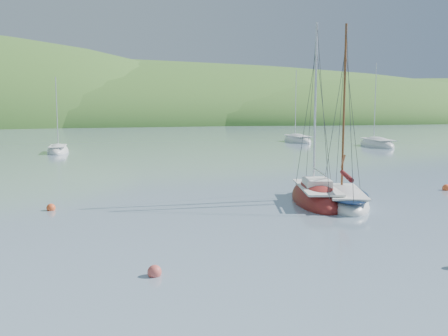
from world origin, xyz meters
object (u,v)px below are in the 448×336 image
object	(u,v)px
distant_sloop_d	(377,145)
sloop_red	(316,198)
distant_sloop_b	(297,141)
distant_sloop_a	(58,151)
daysailer_white	(344,200)

from	to	relation	value
distant_sloop_d	sloop_red	bearing A→B (deg)	-117.79
distant_sloop_b	distant_sloop_d	world-z (taller)	distant_sloop_d
distant_sloop_a	distant_sloop_b	world-z (taller)	distant_sloop_b
sloop_red	distant_sloop_d	bearing A→B (deg)	68.71
daysailer_white	distant_sloop_d	world-z (taller)	distant_sloop_d
distant_sloop_a	distant_sloop_b	bearing A→B (deg)	16.13
daysailer_white	distant_sloop_d	size ratio (longest dim) A/B	0.85
sloop_red	distant_sloop_a	distance (m)	38.11
daysailer_white	distant_sloop_b	bearing A→B (deg)	89.86
daysailer_white	sloop_red	xyz separation A→B (m)	(-1.08, 1.00, -0.02)
daysailer_white	sloop_red	size ratio (longest dim) A/B	0.97
daysailer_white	distant_sloop_b	distance (m)	48.21
distant_sloop_b	distant_sloop_d	xyz separation A→B (m)	(6.01, -11.07, 0.01)
distant_sloop_d	daysailer_white	bearing A→B (deg)	-115.77
daysailer_white	distant_sloop_b	world-z (taller)	distant_sloop_b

